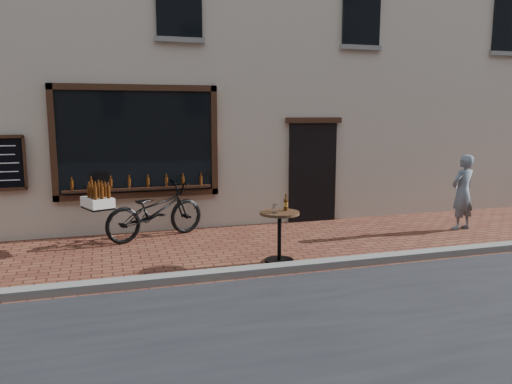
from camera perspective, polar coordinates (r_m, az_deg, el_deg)
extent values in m
plane|color=#59281C|center=(7.61, 3.55, -9.54)|extent=(90.00, 90.00, 0.00)
cube|color=slate|center=(7.77, 3.03, -8.68)|extent=(90.00, 0.25, 0.12)
cube|color=#BAA992|center=(13.73, -6.44, 19.81)|extent=(28.00, 6.00, 10.00)
cube|color=black|center=(10.23, -13.45, 5.59)|extent=(3.00, 0.06, 2.00)
cube|color=black|center=(10.20, -13.66, 11.53)|extent=(3.24, 0.10, 0.12)
cube|color=black|center=(10.32, -13.22, -0.30)|extent=(3.24, 0.10, 0.12)
cube|color=black|center=(10.23, -22.22, 5.17)|extent=(0.12, 0.10, 2.24)
cube|color=black|center=(10.43, -4.81, 5.87)|extent=(0.12, 0.10, 2.24)
cube|color=black|center=(10.25, -13.23, 0.38)|extent=(2.90, 0.16, 0.05)
cube|color=black|center=(11.21, 6.47, 2.21)|extent=(1.10, 0.10, 2.20)
cube|color=black|center=(11.11, 6.64, 8.15)|extent=(1.30, 0.10, 0.12)
cube|color=black|center=(10.37, -26.73, 2.97)|extent=(0.62, 0.04, 0.92)
cylinder|color=#3D1C07|center=(10.23, -20.25, 0.72)|extent=(0.06, 0.06, 0.19)
cylinder|color=#3D1C07|center=(10.22, -18.25, 0.81)|extent=(0.06, 0.06, 0.19)
cylinder|color=#3D1C07|center=(10.22, -16.25, 0.90)|extent=(0.06, 0.06, 0.19)
cylinder|color=#3D1C07|center=(10.23, -14.25, 0.99)|extent=(0.06, 0.06, 0.19)
cylinder|color=#3D1C07|center=(10.25, -12.26, 1.08)|extent=(0.06, 0.06, 0.19)
cylinder|color=#3D1C07|center=(10.28, -10.28, 1.17)|extent=(0.06, 0.06, 0.19)
cylinder|color=#3D1C07|center=(10.33, -8.31, 1.26)|extent=(0.06, 0.06, 0.19)
cylinder|color=#3D1C07|center=(10.39, -6.36, 1.34)|extent=(0.06, 0.06, 0.19)
cube|color=black|center=(10.55, -8.81, 20.86)|extent=(0.90, 0.06, 1.40)
cube|color=black|center=(11.82, 11.98, 19.47)|extent=(0.90, 0.06, 1.40)
cube|color=black|center=(14.15, 26.96, 16.95)|extent=(0.90, 0.06, 1.40)
imported|color=black|center=(9.88, -11.45, -2.13)|extent=(2.17, 1.44, 1.08)
cube|color=black|center=(9.37, -17.62, -1.72)|extent=(0.59, 0.69, 0.04)
cube|color=silver|center=(9.35, -17.65, -1.11)|extent=(0.60, 0.71, 0.17)
cylinder|color=#3D1C07|center=(9.17, -16.51, 0.00)|extent=(0.07, 0.07, 0.23)
cylinder|color=#3D1C07|center=(9.12, -17.20, -0.07)|extent=(0.07, 0.07, 0.23)
cylinder|color=#3D1C07|center=(9.08, -17.90, -0.15)|extent=(0.07, 0.07, 0.23)
cylinder|color=#3D1C07|center=(9.30, -16.86, 0.11)|extent=(0.07, 0.07, 0.23)
cylinder|color=#3D1C07|center=(9.26, -17.54, 0.04)|extent=(0.07, 0.07, 0.23)
cylinder|color=#3D1C07|center=(9.21, -18.23, -0.04)|extent=(0.07, 0.07, 0.23)
cylinder|color=#3D1C07|center=(9.43, -17.20, 0.21)|extent=(0.07, 0.07, 0.23)
cylinder|color=#3D1C07|center=(9.39, -17.87, 0.14)|extent=(0.07, 0.07, 0.23)
cylinder|color=#3D1C07|center=(9.35, -18.55, 0.07)|extent=(0.07, 0.07, 0.23)
cylinder|color=#3D1C07|center=(9.56, -17.53, 0.31)|extent=(0.07, 0.07, 0.23)
cylinder|color=black|center=(8.30, 2.67, -7.82)|extent=(0.48, 0.48, 0.03)
cylinder|color=black|center=(8.19, 2.69, -5.17)|extent=(0.07, 0.07, 0.76)
cylinder|color=#321E10|center=(8.10, 2.71, -2.42)|extent=(0.65, 0.65, 0.04)
cylinder|color=gold|center=(8.19, 3.42, -1.43)|extent=(0.07, 0.07, 0.07)
cylinder|color=white|center=(7.98, 2.16, -1.92)|extent=(0.08, 0.08, 0.14)
imported|color=slate|center=(11.23, 22.55, -0.03)|extent=(0.64, 0.50, 1.57)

